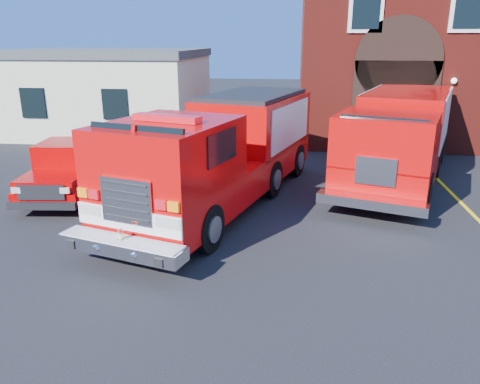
# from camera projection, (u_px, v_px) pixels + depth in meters

# --- Properties ---
(ground) EXTENTS (100.00, 100.00, 0.00)m
(ground) POSITION_uv_depth(u_px,v_px,m) (245.00, 223.00, 12.91)
(ground) COLOR black
(ground) RESTS_ON ground
(parking_stripe_near) EXTENTS (0.12, 3.00, 0.01)m
(parking_stripe_near) POSITION_uv_depth(u_px,v_px,m) (478.00, 220.00, 13.14)
(parking_stripe_near) COLOR yellow
(parking_stripe_near) RESTS_ON ground
(parking_stripe_mid) EXTENTS (0.12, 3.00, 0.01)m
(parking_stripe_mid) POSITION_uv_depth(u_px,v_px,m) (446.00, 188.00, 15.97)
(parking_stripe_mid) COLOR yellow
(parking_stripe_mid) RESTS_ON ground
(parking_stripe_far) EXTENTS (0.12, 3.00, 0.01)m
(parking_stripe_far) POSITION_uv_depth(u_px,v_px,m) (424.00, 166.00, 18.80)
(parking_stripe_far) COLOR yellow
(parking_stripe_far) RESTS_ON ground
(fire_station) EXTENTS (15.20, 10.20, 8.45)m
(fire_station) POSITION_uv_depth(u_px,v_px,m) (450.00, 52.00, 23.80)
(fire_station) COLOR maroon
(fire_station) RESTS_ON ground
(side_building) EXTENTS (10.20, 8.20, 4.35)m
(side_building) POSITION_uv_depth(u_px,v_px,m) (107.00, 90.00, 25.50)
(side_building) COLOR beige
(side_building) RESTS_ON ground
(fire_engine) EXTENTS (5.64, 10.60, 3.15)m
(fire_engine) POSITION_uv_depth(u_px,v_px,m) (224.00, 151.00, 14.15)
(fire_engine) COLOR black
(fire_engine) RESTS_ON ground
(pickup_truck) EXTENTS (2.42, 5.48, 1.74)m
(pickup_truck) POSITION_uv_depth(u_px,v_px,m) (74.00, 167.00, 15.39)
(pickup_truck) COLOR black
(pickup_truck) RESTS_ON ground
(secondary_truck) EXTENTS (5.72, 9.72, 3.02)m
(secondary_truck) POSITION_uv_depth(u_px,v_px,m) (400.00, 135.00, 16.46)
(secondary_truck) COLOR black
(secondary_truck) RESTS_ON ground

